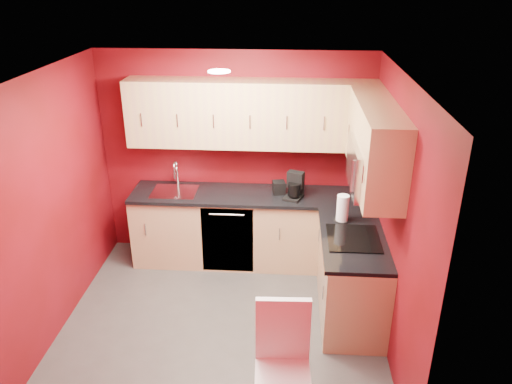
# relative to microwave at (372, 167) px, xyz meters

# --- Properties ---
(floor) EXTENTS (3.20, 3.20, 0.00)m
(floor) POSITION_rel_microwave_xyz_m (-1.39, -0.20, -1.66)
(floor) COLOR #444240
(floor) RESTS_ON ground
(ceiling) EXTENTS (3.20, 3.20, 0.00)m
(ceiling) POSITION_rel_microwave_xyz_m (-1.39, -0.20, 0.84)
(ceiling) COLOR white
(ceiling) RESTS_ON wall_back
(wall_back) EXTENTS (3.20, 0.00, 3.20)m
(wall_back) POSITION_rel_microwave_xyz_m (-1.39, 1.30, -0.41)
(wall_back) COLOR maroon
(wall_back) RESTS_ON floor
(wall_front) EXTENTS (3.20, 0.00, 3.20)m
(wall_front) POSITION_rel_microwave_xyz_m (-1.39, -1.70, -0.41)
(wall_front) COLOR maroon
(wall_front) RESTS_ON floor
(wall_left) EXTENTS (0.00, 3.00, 3.00)m
(wall_left) POSITION_rel_microwave_xyz_m (-2.99, -0.20, -0.41)
(wall_left) COLOR maroon
(wall_left) RESTS_ON floor
(wall_right) EXTENTS (0.00, 3.00, 3.00)m
(wall_right) POSITION_rel_microwave_xyz_m (0.21, -0.20, -0.41)
(wall_right) COLOR maroon
(wall_right) RESTS_ON floor
(base_cabinets_back) EXTENTS (2.80, 0.60, 0.87)m
(base_cabinets_back) POSITION_rel_microwave_xyz_m (-1.19, 1.00, -1.22)
(base_cabinets_back) COLOR tan
(base_cabinets_back) RESTS_ON floor
(base_cabinets_right) EXTENTS (0.60, 1.30, 0.87)m
(base_cabinets_right) POSITION_rel_microwave_xyz_m (-0.09, 0.05, -1.22)
(base_cabinets_right) COLOR tan
(base_cabinets_right) RESTS_ON floor
(countertop_back) EXTENTS (2.80, 0.63, 0.04)m
(countertop_back) POSITION_rel_microwave_xyz_m (-1.19, 0.99, -0.77)
(countertop_back) COLOR black
(countertop_back) RESTS_ON base_cabinets_back
(countertop_right) EXTENTS (0.63, 1.27, 0.04)m
(countertop_right) POSITION_rel_microwave_xyz_m (-0.11, 0.04, -0.77)
(countertop_right) COLOR black
(countertop_right) RESTS_ON base_cabinets_right
(upper_cabinets_back) EXTENTS (2.80, 0.35, 0.75)m
(upper_cabinets_back) POSITION_rel_microwave_xyz_m (-1.19, 1.13, 0.17)
(upper_cabinets_back) COLOR tan
(upper_cabinets_back) RESTS_ON wall_back
(upper_cabinets_right) EXTENTS (0.35, 1.55, 0.75)m
(upper_cabinets_right) POSITION_rel_microwave_xyz_m (0.03, 0.24, 0.23)
(upper_cabinets_right) COLOR tan
(upper_cabinets_right) RESTS_ON wall_right
(microwave) EXTENTS (0.42, 0.76, 0.42)m
(microwave) POSITION_rel_microwave_xyz_m (0.00, 0.00, 0.00)
(microwave) COLOR silver
(microwave) RESTS_ON upper_cabinets_right
(cooktop) EXTENTS (0.50, 0.55, 0.01)m
(cooktop) POSITION_rel_microwave_xyz_m (-0.11, 0.00, -0.74)
(cooktop) COLOR black
(cooktop) RESTS_ON countertop_right
(sink) EXTENTS (0.52, 0.42, 0.35)m
(sink) POSITION_rel_microwave_xyz_m (-2.09, 1.00, -0.72)
(sink) COLOR silver
(sink) RESTS_ON countertop_back
(dishwasher_front) EXTENTS (0.60, 0.02, 0.82)m
(dishwasher_front) POSITION_rel_microwave_xyz_m (-1.44, 0.71, -1.22)
(dishwasher_front) COLOR black
(dishwasher_front) RESTS_ON base_cabinets_back
(downlight) EXTENTS (0.20, 0.20, 0.01)m
(downlight) POSITION_rel_microwave_xyz_m (-1.39, 0.10, 0.82)
(downlight) COLOR white
(downlight) RESTS_ON ceiling
(coffee_maker) EXTENTS (0.26, 0.29, 0.31)m
(coffee_maker) POSITION_rel_microwave_xyz_m (-0.70, 0.89, -0.60)
(coffee_maker) COLOR black
(coffee_maker) RESTS_ON countertop_back
(napkin_holder) EXTENTS (0.16, 0.16, 0.15)m
(napkin_holder) POSITION_rel_microwave_xyz_m (-0.87, 1.02, -0.68)
(napkin_holder) COLOR black
(napkin_holder) RESTS_ON countertop_back
(paper_towel) EXTENTS (0.18, 0.18, 0.29)m
(paper_towel) POSITION_rel_microwave_xyz_m (-0.19, 0.37, -0.61)
(paper_towel) COLOR white
(paper_towel) RESTS_ON countertop_right
(dining_chair) EXTENTS (0.44, 0.46, 1.05)m
(dining_chair) POSITION_rel_microwave_xyz_m (-0.76, -1.40, -1.14)
(dining_chair) COLOR white
(dining_chair) RESTS_ON floor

